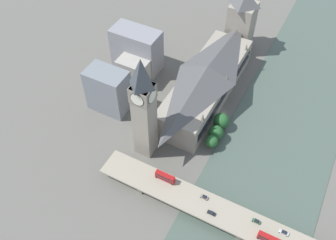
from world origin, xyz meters
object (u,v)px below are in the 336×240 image
object	(u,v)px
double_decker_bus_lead	(165,177)
double_decker_bus_mid	(269,239)
road_bridge	(244,224)
car_northbound_lead	(211,213)
clock_tower	(144,107)
victoria_tower	(241,22)
parliament_hall	(207,82)
car_southbound_extra	(284,232)
car_northbound_tail	(256,221)
car_southbound_tail	(204,197)

from	to	relation	value
double_decker_bus_lead	double_decker_bus_mid	xyz separation A→B (m)	(-59.59, 7.36, -0.11)
road_bridge	double_decker_bus_mid	bearing A→B (deg)	164.80
car_northbound_lead	clock_tower	bearing A→B (deg)	-24.99
double_decker_bus_mid	car_northbound_lead	distance (m)	29.71
double_decker_bus_lead	victoria_tower	bearing A→B (deg)	-86.20
parliament_hall	double_decker_bus_lead	world-z (taller)	parliament_hall
road_bridge	double_decker_bus_lead	size ratio (longest dim) A/B	14.48
road_bridge	car_northbound_lead	xyz separation A→B (m)	(16.55, 2.97, 1.85)
car_southbound_extra	clock_tower	bearing A→B (deg)	-11.28
parliament_hall	clock_tower	distance (m)	62.18
car_southbound_extra	double_decker_bus_mid	bearing A→B (deg)	53.70
clock_tower	car_northbound_tail	bearing A→B (deg)	166.26
car_northbound_lead	car_southbound_extra	xyz separation A→B (m)	(-35.06, -6.79, 0.00)
victoria_tower	car_southbound_extra	size ratio (longest dim) A/B	10.30
double_decker_bus_lead	car_northbound_lead	distance (m)	30.76
car_northbound_tail	clock_tower	bearing A→B (deg)	-13.74
road_bridge	car_northbound_lead	size ratio (longest dim) A/B	38.34
clock_tower	car_northbound_lead	bearing A→B (deg)	155.01
double_decker_bus_mid	car_southbound_extra	world-z (taller)	double_decker_bus_mid
parliament_hall	victoria_tower	bearing A→B (deg)	-89.95
victoria_tower	car_northbound_tail	size ratio (longest dim) A/B	11.77
parliament_hall	car_northbound_tail	bearing A→B (deg)	129.03
car_northbound_lead	double_decker_bus_lead	bearing A→B (deg)	-12.74
parliament_hall	car_northbound_tail	world-z (taller)	parliament_hall
victoria_tower	double_decker_bus_mid	distance (m)	157.21
road_bridge	double_decker_bus_lead	distance (m)	46.81
car_southbound_extra	victoria_tower	bearing A→B (deg)	-61.04
double_decker_bus_lead	parliament_hall	bearing A→B (deg)	-83.17
clock_tower	car_northbound_lead	distance (m)	64.07
car_northbound_lead	car_southbound_extra	size ratio (longest dim) A/B	0.89
car_northbound_tail	double_decker_bus_mid	bearing A→B (deg)	140.58
victoria_tower	car_northbound_tail	xyz separation A→B (m)	(-60.17, 134.07, -15.30)
road_bridge	car_southbound_tail	xyz separation A→B (m)	(23.36, -3.52, 1.87)
road_bridge	car_southbound_extra	distance (m)	18.99
parliament_hall	road_bridge	xyz separation A→B (m)	(-55.31, 77.40, -8.04)
double_decker_bus_lead	double_decker_bus_mid	distance (m)	60.04
road_bridge	clock_tower	bearing A→B (deg)	-17.20
victoria_tower	road_bridge	size ratio (longest dim) A/B	0.30
parliament_hall	car_southbound_extra	distance (m)	104.42
victoria_tower	car_southbound_tail	size ratio (longest dim) A/B	12.46
car_northbound_lead	car_southbound_extra	distance (m)	35.71
parliament_hall	car_northbound_lead	distance (m)	89.44
clock_tower	car_southbound_tail	world-z (taller)	clock_tower
car_northbound_lead	car_northbound_tail	distance (m)	22.25
clock_tower	double_decker_bus_lead	xyz separation A→B (m)	(-21.72, 17.31, -27.28)
double_decker_bus_mid	car_southbound_extra	xyz separation A→B (m)	(-5.42, -7.38, -1.87)
parliament_hall	victoria_tower	size ratio (longest dim) A/B	1.93
road_bridge	car_southbound_tail	distance (m)	23.70
clock_tower	victoria_tower	world-z (taller)	clock_tower
victoria_tower	car_southbound_tail	distance (m)	138.43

